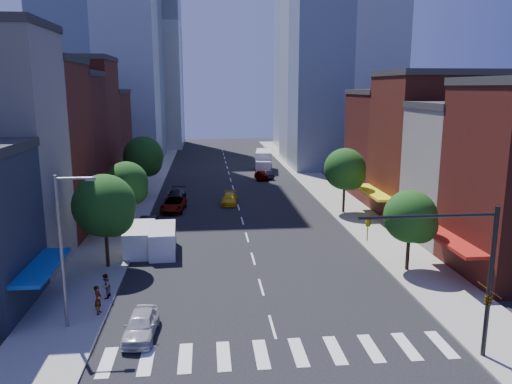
% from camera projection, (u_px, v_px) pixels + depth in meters
% --- Properties ---
extents(ground, '(220.00, 220.00, 0.00)m').
position_uv_depth(ground, '(272.00, 327.00, 29.46)').
color(ground, black).
rests_on(ground, ground).
extents(sidewalk_left, '(5.00, 120.00, 0.15)m').
position_uv_depth(sidewalk_left, '(141.00, 192.00, 67.14)').
color(sidewalk_left, gray).
rests_on(sidewalk_left, ground).
extents(sidewalk_right, '(5.00, 120.00, 0.15)m').
position_uv_depth(sidewalk_right, '(323.00, 188.00, 69.61)').
color(sidewalk_right, gray).
rests_on(sidewalk_right, ground).
extents(crosswalk, '(19.00, 3.00, 0.01)m').
position_uv_depth(crosswalk, '(280.00, 353.00, 26.54)').
color(crosswalk, silver).
rests_on(crosswalk, ground).
extents(bldg_left_2, '(12.00, 9.00, 16.00)m').
position_uv_depth(bldg_left_2, '(16.00, 153.00, 45.69)').
color(bldg_left_2, '#5C2015').
rests_on(bldg_left_2, ground).
extents(bldg_left_3, '(12.00, 8.00, 15.00)m').
position_uv_depth(bldg_left_3, '(46.00, 147.00, 54.06)').
color(bldg_left_3, '#501B14').
rests_on(bldg_left_3, ground).
extents(bldg_left_4, '(12.00, 9.00, 17.00)m').
position_uv_depth(bldg_left_4, '(66.00, 131.00, 62.13)').
color(bldg_left_4, '#5C2015').
rests_on(bldg_left_4, ground).
extents(bldg_left_5, '(12.00, 10.00, 13.00)m').
position_uv_depth(bldg_left_5, '(85.00, 139.00, 71.79)').
color(bldg_left_5, '#501B14').
rests_on(bldg_left_5, ground).
extents(bldg_right_1, '(12.00, 8.00, 12.00)m').
position_uv_depth(bldg_right_1, '(482.00, 176.00, 44.89)').
color(bldg_right_1, '#B5B1A7').
rests_on(bldg_right_1, ground).
extents(bldg_right_2, '(12.00, 10.00, 15.00)m').
position_uv_depth(bldg_right_2, '(437.00, 148.00, 53.35)').
color(bldg_right_2, '#5C2015').
rests_on(bldg_right_2, ground).
extents(bldg_right_3, '(12.00, 10.00, 13.00)m').
position_uv_depth(bldg_right_3, '(401.00, 146.00, 63.29)').
color(bldg_right_3, '#501B14').
rests_on(bldg_right_3, ground).
extents(tower_far_w, '(18.00, 18.00, 56.00)m').
position_uv_depth(tower_far_w, '(141.00, 24.00, 114.38)').
color(tower_far_w, '#9EA5AD').
rests_on(tower_far_w, ground).
extents(traffic_signal, '(7.24, 2.24, 8.00)m').
position_uv_depth(traffic_signal, '(480.00, 283.00, 25.20)').
color(traffic_signal, black).
rests_on(traffic_signal, sidewalk_right).
extents(streetlight, '(2.25, 0.25, 9.00)m').
position_uv_depth(streetlight, '(64.00, 242.00, 28.17)').
color(streetlight, slate).
rests_on(streetlight, sidewalk_left).
extents(tree_left_near, '(4.80, 4.80, 7.30)m').
position_uv_depth(tree_left_near, '(106.00, 208.00, 37.96)').
color(tree_left_near, black).
rests_on(tree_left_near, sidewalk_left).
extents(tree_left_mid, '(4.20, 4.20, 6.65)m').
position_uv_depth(tree_left_mid, '(128.00, 185.00, 48.74)').
color(tree_left_mid, black).
rests_on(tree_left_mid, sidewalk_left).
extents(tree_left_far, '(5.00, 5.00, 7.75)m').
position_uv_depth(tree_left_far, '(144.00, 158.00, 62.23)').
color(tree_left_far, black).
rests_on(tree_left_far, sidewalk_left).
extents(tree_right_near, '(4.00, 4.00, 6.20)m').
position_uv_depth(tree_right_near, '(412.00, 219.00, 37.46)').
color(tree_right_near, black).
rests_on(tree_right_near, sidewalk_right).
extents(tree_right_far, '(4.60, 4.60, 7.20)m').
position_uv_depth(tree_right_far, '(346.00, 171.00, 54.84)').
color(tree_right_far, black).
rests_on(tree_right_far, sidewalk_right).
extents(parked_car_front, '(1.91, 4.31, 1.44)m').
position_uv_depth(parked_car_front, '(141.00, 325.00, 28.18)').
color(parked_car_front, '#B4B5B9').
rests_on(parked_car_front, ground).
extents(parked_car_second, '(1.83, 4.52, 1.46)m').
position_uv_depth(parked_car_second, '(148.00, 225.00, 48.49)').
color(parked_car_second, black).
rests_on(parked_car_second, ground).
extents(parked_car_third, '(2.97, 5.55, 1.48)m').
position_uv_depth(parked_car_third, '(174.00, 205.00, 56.87)').
color(parked_car_third, '#999999').
rests_on(parked_car_third, ground).
extents(parked_car_rear, '(2.57, 5.31, 1.49)m').
position_uv_depth(parked_car_rear, '(176.00, 195.00, 61.65)').
color(parked_car_rear, black).
rests_on(parked_car_rear, ground).
extents(cargo_van_near, '(2.22, 5.31, 2.25)m').
position_uv_depth(cargo_van_near, '(140.00, 240.00, 42.57)').
color(cargo_van_near, white).
rests_on(cargo_van_near, ground).
extents(cargo_van_far, '(2.38, 5.39, 2.25)m').
position_uv_depth(cargo_van_far, '(163.00, 241.00, 42.31)').
color(cargo_van_far, silver).
rests_on(cargo_van_far, ground).
extents(taxi, '(2.28, 4.58, 1.28)m').
position_uv_depth(taxi, '(229.00, 199.00, 60.17)').
color(taxi, yellow).
rests_on(taxi, ground).
extents(traffic_car_oncoming, '(1.73, 3.98, 1.28)m').
position_uv_depth(traffic_car_oncoming, '(267.00, 174.00, 77.16)').
color(traffic_car_oncoming, black).
rests_on(traffic_car_oncoming, ground).
extents(traffic_car_far, '(1.83, 4.30, 1.45)m').
position_uv_depth(traffic_car_far, '(261.00, 175.00, 76.32)').
color(traffic_car_far, '#999999').
rests_on(traffic_car_far, ground).
extents(box_truck, '(3.61, 8.80, 3.44)m').
position_uv_depth(box_truck, '(264.00, 162.00, 83.36)').
color(box_truck, silver).
rests_on(box_truck, ground).
extents(pedestrian_near, '(0.47, 0.68, 1.82)m').
position_uv_depth(pedestrian_near, '(98.00, 300.00, 30.69)').
color(pedestrian_near, '#999999').
rests_on(pedestrian_near, sidewalk_left).
extents(pedestrian_far, '(0.76, 0.90, 1.67)m').
position_uv_depth(pedestrian_far, '(106.00, 286.00, 32.97)').
color(pedestrian_far, '#999999').
rests_on(pedestrian_far, sidewalk_left).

